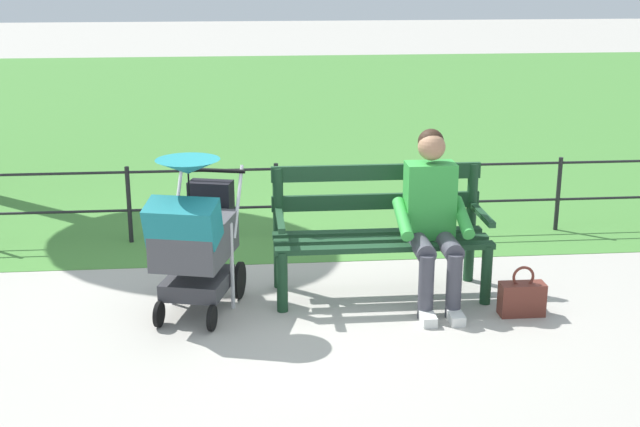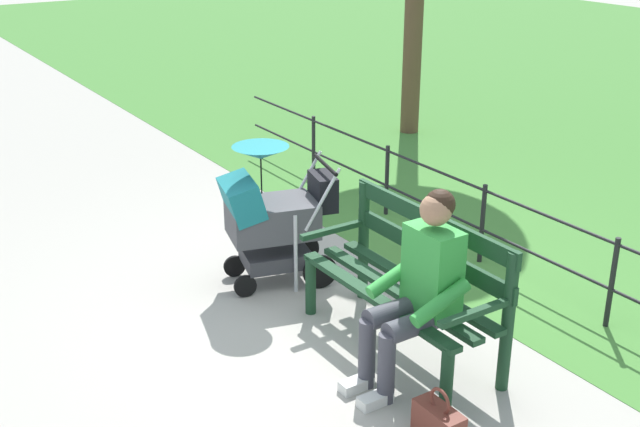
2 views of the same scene
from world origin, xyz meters
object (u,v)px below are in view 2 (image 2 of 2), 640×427
Objects in this scene: handbag at (438,425)px; park_bench at (410,276)px; person_on_bench at (419,284)px; stroller at (271,213)px.

park_bench is at bearing -29.73° from handbag.
park_bench reaches higher than handbag.
person_on_bench reaches higher than stroller.
stroller is (1.36, 0.29, 0.07)m from park_bench.
person_on_bench is at bearing 147.60° from park_bench.
handbag is at bearing 173.78° from stroller.
park_bench is at bearing -167.93° from stroller.
stroller is (1.71, 0.07, -0.08)m from person_on_bench.
stroller reaches higher than handbag.
stroller reaches higher than park_bench.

